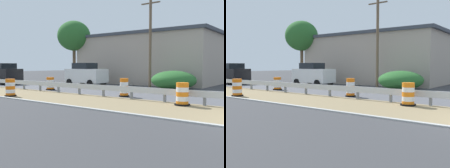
% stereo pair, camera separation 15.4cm
% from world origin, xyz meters
% --- Properties ---
extents(traffic_barrel_nearest, '(0.73, 0.73, 1.09)m').
position_xyz_m(traffic_barrel_nearest, '(2.15, 3.97, 0.49)').
color(traffic_barrel_nearest, orange).
rests_on(traffic_barrel_nearest, ground).
extents(traffic_barrel_close, '(0.64, 0.64, 1.12)m').
position_xyz_m(traffic_barrel_close, '(3.42, 8.19, 0.51)').
color(traffic_barrel_close, orange).
rests_on(traffic_barrel_close, ground).
extents(traffic_barrel_mid, '(0.70, 0.70, 1.08)m').
position_xyz_m(traffic_barrel_mid, '(-0.67, 13.90, 0.49)').
color(traffic_barrel_mid, orange).
rests_on(traffic_barrel_mid, ground).
extents(traffic_barrel_far, '(0.72, 0.72, 1.00)m').
position_xyz_m(traffic_barrel_far, '(3.59, 15.27, 0.45)').
color(traffic_barrel_far, orange).
rests_on(traffic_barrel_far, ground).
extents(car_trailing_near_lane, '(2.09, 4.17, 2.15)m').
position_xyz_m(car_trailing_near_lane, '(8.46, 16.00, 1.07)').
color(car_trailing_near_lane, silver).
rests_on(car_trailing_near_lane, ground).
extents(car_lead_far_lane, '(2.18, 4.28, 2.14)m').
position_xyz_m(car_lead_far_lane, '(5.06, 24.42, 1.07)').
color(car_lead_far_lane, black).
rests_on(car_lead_far_lane, ground).
extents(roadside_shop_near, '(8.97, 14.94, 5.27)m').
position_xyz_m(roadside_shop_near, '(16.19, 13.34, 2.65)').
color(roadside_shop_near, '#AD9E8E').
rests_on(roadside_shop_near, ground).
extents(utility_pole_near, '(0.24, 1.80, 7.79)m').
position_xyz_m(utility_pole_near, '(10.62, 10.35, 4.05)').
color(utility_pole_near, brown).
rests_on(utility_pole_near, ground).
extents(bush_roadside, '(3.51, 3.51, 1.50)m').
position_xyz_m(bush_roadside, '(9.56, 7.67, 0.75)').
color(bush_roadside, '#286028').
rests_on(bush_roadside, ground).
extents(tree_roadside, '(3.78, 3.78, 7.02)m').
position_xyz_m(tree_roadside, '(11.79, 20.88, 5.28)').
color(tree_roadside, brown).
rests_on(tree_roadside, ground).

